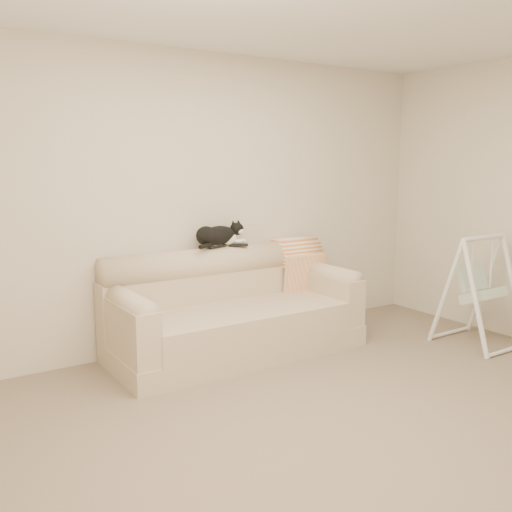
% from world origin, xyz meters
% --- Properties ---
extents(ground_plane, '(5.00, 5.00, 0.00)m').
position_xyz_m(ground_plane, '(0.00, 0.00, 0.00)').
color(ground_plane, '#766453').
rests_on(ground_plane, ground).
extents(room_shell, '(5.04, 4.04, 2.60)m').
position_xyz_m(room_shell, '(0.00, 0.00, 1.53)').
color(room_shell, beige).
rests_on(room_shell, ground).
extents(sofa, '(2.20, 0.93, 0.90)m').
position_xyz_m(sofa, '(0.07, 1.62, 0.35)').
color(sofa, tan).
rests_on(sofa, ground).
extents(remote_a, '(0.19, 0.09, 0.03)m').
position_xyz_m(remote_a, '(0.05, 1.84, 0.91)').
color(remote_a, black).
rests_on(remote_a, sofa).
extents(remote_b, '(0.18, 0.11, 0.02)m').
position_xyz_m(remote_b, '(0.26, 1.82, 0.91)').
color(remote_b, black).
rests_on(remote_b, sofa).
extents(tuxedo_cat, '(0.56, 0.32, 0.22)m').
position_xyz_m(tuxedo_cat, '(0.07, 1.85, 1.00)').
color(tuxedo_cat, black).
rests_on(tuxedo_cat, sofa).
extents(throw_blanket, '(0.45, 0.38, 0.58)m').
position_xyz_m(throw_blanket, '(0.94, 1.84, 0.72)').
color(throw_blanket, orange).
rests_on(throw_blanket, sofa).
extents(baby_swing, '(0.61, 0.66, 1.01)m').
position_xyz_m(baby_swing, '(2.05, 0.56, 0.50)').
color(baby_swing, white).
rests_on(baby_swing, ground).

